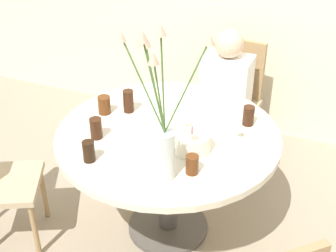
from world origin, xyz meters
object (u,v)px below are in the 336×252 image
(side_plate, at_px, (199,109))
(chair_near_front, at_px, (233,93))
(drink_glass_0, at_px, (96,128))
(person_guest, at_px, (225,103))
(drink_glass_5, at_px, (192,164))
(drink_glass_2, at_px, (104,105))
(drink_glass_1, at_px, (89,151))
(drink_glass_3, at_px, (248,116))
(drink_glass_4, at_px, (128,101))
(birthday_cake, at_px, (192,142))
(flower_vase, at_px, (162,131))

(side_plate, bearing_deg, chair_near_front, 87.91)
(drink_glass_0, height_order, person_guest, person_guest)
(side_plate, height_order, drink_glass_5, drink_glass_5)
(drink_glass_2, height_order, drink_glass_5, drink_glass_2)
(person_guest, bearing_deg, chair_near_front, 84.40)
(drink_glass_1, height_order, person_guest, person_guest)
(drink_glass_1, height_order, drink_glass_3, drink_glass_3)
(chair_near_front, relative_size, person_guest, 0.85)
(drink_glass_0, xyz_separation_m, drink_glass_4, (0.03, 0.33, 0.01))
(drink_glass_2, distance_m, person_guest, 1.02)
(chair_near_front, height_order, drink_glass_0, chair_near_front)
(chair_near_front, height_order, drink_glass_1, chair_near_front)
(birthday_cake, relative_size, drink_glass_2, 1.84)
(drink_glass_1, bearing_deg, drink_glass_3, 45.08)
(birthday_cake, distance_m, drink_glass_4, 0.55)
(drink_glass_0, distance_m, drink_glass_4, 0.33)
(chair_near_front, relative_size, drink_glass_4, 6.42)
(chair_near_front, distance_m, birthday_cake, 1.19)
(drink_glass_2, distance_m, drink_glass_5, 0.78)
(flower_vase, xyz_separation_m, drink_glass_5, (0.12, 0.09, -0.22))
(birthday_cake, height_order, person_guest, person_guest)
(drink_glass_4, bearing_deg, drink_glass_2, -149.41)
(drink_glass_2, xyz_separation_m, drink_glass_5, (0.69, -0.35, -0.00))
(birthday_cake, height_order, flower_vase, flower_vase)
(flower_vase, height_order, drink_glass_5, flower_vase)
(drink_glass_2, relative_size, drink_glass_5, 1.09)
(chair_near_front, xyz_separation_m, drink_glass_1, (-0.37, -1.45, 0.29))
(drink_glass_3, distance_m, drink_glass_4, 0.72)
(flower_vase, bearing_deg, drink_glass_3, 68.48)
(chair_near_front, relative_size, flower_vase, 1.11)
(flower_vase, distance_m, person_guest, 1.37)
(chair_near_front, xyz_separation_m, drink_glass_0, (-0.44, -1.24, 0.29))
(drink_glass_1, bearing_deg, drink_glass_4, 94.62)
(drink_glass_3, bearing_deg, flower_vase, -111.52)
(side_plate, xyz_separation_m, drink_glass_2, (-0.51, -0.26, 0.05))
(drink_glass_3, distance_m, drink_glass_5, 0.58)
(drink_glass_1, bearing_deg, drink_glass_0, 110.34)
(side_plate, relative_size, drink_glass_2, 1.76)
(flower_vase, distance_m, drink_glass_4, 0.72)
(drink_glass_1, relative_size, drink_glass_2, 1.04)
(chair_near_front, xyz_separation_m, flower_vase, (0.04, -1.43, 0.50))
(drink_glass_1, distance_m, drink_glass_5, 0.53)
(drink_glass_4, bearing_deg, drink_glass_0, -95.55)
(flower_vase, relative_size, drink_glass_4, 5.80)
(chair_near_front, relative_size, birthday_cake, 4.47)
(drink_glass_5, bearing_deg, drink_glass_4, 142.89)
(flower_vase, relative_size, side_plate, 4.22)
(flower_vase, xyz_separation_m, drink_glass_1, (-0.41, -0.01, -0.21))
(drink_glass_1, bearing_deg, person_guest, 74.61)
(flower_vase, xyz_separation_m, side_plate, (-0.06, 0.70, -0.27))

